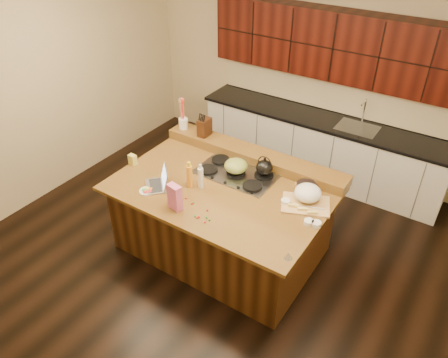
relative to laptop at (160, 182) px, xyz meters
The scene contains 36 objects.
room 0.78m from the laptop, 31.79° to the left, with size 5.52×5.02×2.72m.
island 0.86m from the laptop, 31.79° to the left, with size 2.40×1.60×0.92m.
back_ledge 1.22m from the laptop, 61.09° to the left, with size 2.40×0.30×0.12m, color black.
cooktop 0.89m from the laptop, 48.50° to the left, with size 0.92×0.52×0.05m.
back_counter 2.74m from the laptop, 71.07° to the left, with size 3.70×0.66×2.40m.
kettle 1.19m from the laptop, 41.82° to the left, with size 0.20×0.20×0.18m, color black.
green_bowl 0.89m from the laptop, 48.50° to the left, with size 0.27×0.27×0.15m, color olive.
laptop is the anchor object (origin of this frame).
oil_bottle 0.35m from the laptop, 31.94° to the left, with size 0.07×0.07×0.27m, color orange.
vinegar_bottle 0.47m from the laptop, 30.46° to the left, with size 0.06×0.06×0.25m, color silver.
wooden_tray 1.63m from the laptop, 22.76° to the left, with size 0.60×0.52×0.20m.
ramekin_a 1.70m from the laptop, 10.77° to the left, with size 0.10×0.10×0.04m, color white.
ramekin_b 1.41m from the laptop, 20.27° to the left, with size 0.10×0.10×0.04m, color white.
ramekin_c 1.77m from the laptop, 10.82° to the left, with size 0.10×0.10×0.04m, color white.
strainer_bowl 1.62m from the laptop, 29.30° to the left, with size 0.24×0.24×0.09m, color #996B3F.
kitchen_timer 1.73m from the laptop, ahead, with size 0.08×0.08×0.07m, color silver.
pink_bag 0.46m from the laptop, 28.56° to the right, with size 0.15×0.08×0.29m, color #CE6194.
candy_plate 0.17m from the laptop, 107.96° to the right, with size 0.18×0.18×0.01m, color white.
package_box 0.59m from the laptop, 163.50° to the left, with size 0.09×0.07×0.13m, color #DCD04D.
utensil_crock 1.18m from the laptop, 114.38° to the left, with size 0.12×0.12×0.14m, color white.
knife_block 1.09m from the laptop, 97.38° to the left, with size 0.11×0.19×0.23m, color black.
gumdrop_0 0.51m from the laptop, ahead, with size 0.02×0.02×0.02m, color red.
gumdrop_1 0.35m from the laptop, ahead, with size 0.02×0.02×0.02m, color #198C26.
gumdrop_2 0.39m from the laptop, ahead, with size 0.02×0.02×0.02m, color red.
gumdrop_3 0.51m from the laptop, ahead, with size 0.02×0.02×0.02m, color #198C26.
gumdrop_4 0.73m from the laptop, 18.30° to the right, with size 0.02×0.02×0.02m, color red.
gumdrop_5 0.83m from the laptop, 13.15° to the right, with size 0.02×0.02×0.02m, color #198C26.
gumdrop_6 0.37m from the laptop, 15.07° to the right, with size 0.02×0.02×0.02m, color red.
gumdrop_7 0.39m from the laptop, 30.22° to the right, with size 0.02×0.02×0.02m, color #198C26.
gumdrop_8 0.52m from the laptop, 26.63° to the right, with size 0.02×0.02×0.02m, color red.
gumdrop_9 0.78m from the laptop, 12.76° to the right, with size 0.02×0.02×0.02m, color #198C26.
gumdrop_10 0.71m from the laptop, ahead, with size 0.02×0.02×0.02m, color red.
gumdrop_11 0.44m from the laptop, 16.97° to the right, with size 0.02×0.02×0.02m, color #198C26.
gumdrop_12 0.83m from the laptop, 17.02° to the right, with size 0.02×0.02×0.02m, color red.
gumdrop_13 0.69m from the laptop, 18.28° to the right, with size 0.02×0.02×0.02m, color #198C26.
gumdrop_14 0.72m from the laptop, 16.72° to the right, with size 0.02×0.02×0.02m, color red.
Camera 1 is at (2.21, -3.30, 3.76)m, focal length 35.00 mm.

